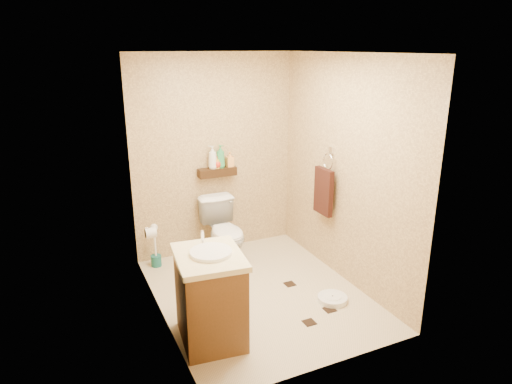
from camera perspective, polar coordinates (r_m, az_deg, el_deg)
name	(u,v)px	position (r m, az deg, el deg)	size (l,w,h in m)	color
ground	(259,293)	(4.86, 0.34, -12.56)	(2.50, 2.50, 0.00)	beige
wall_back	(214,156)	(5.50, -5.21, 4.52)	(2.00, 0.04, 2.40)	tan
wall_front	(333,228)	(3.35, 9.54, -4.47)	(2.00, 0.04, 2.40)	tan
wall_left	(155,197)	(4.07, -12.46, -0.61)	(0.04, 2.50, 2.40)	tan
wall_right	(345,172)	(4.87, 11.08, 2.52)	(0.04, 2.50, 2.40)	tan
ceiling	(259,53)	(4.19, 0.40, 17.03)	(2.00, 2.50, 0.02)	white
wall_shelf	(217,172)	(5.47, -4.88, 2.51)	(0.46, 0.14, 0.10)	#321C0D
floor_accents	(264,296)	(4.82, 0.99, -12.83)	(1.14, 1.32, 0.01)	black
toilet	(225,233)	(5.36, -3.91, -5.08)	(0.42, 0.74, 0.75)	white
vanity	(210,296)	(4.01, -5.74, -12.81)	(0.62, 0.72, 0.94)	brown
bathroom_scale	(332,299)	(4.78, 9.53, -13.02)	(0.36, 0.36, 0.06)	white
toilet_brush	(156,251)	(5.45, -12.44, -7.26)	(0.12, 0.12, 0.53)	#175D59
towel_ring	(324,189)	(5.09, 8.49, 0.34)	(0.12, 0.30, 0.76)	silver
toilet_paper	(151,233)	(4.89, -13.03, -5.00)	(0.12, 0.11, 0.12)	white
bottle_a	(213,157)	(5.40, -5.46, 4.36)	(0.11, 0.11, 0.27)	silver
bottle_b	(216,161)	(5.43, -5.04, 3.85)	(0.08, 0.08, 0.17)	gold
bottle_c	(217,162)	(5.44, -4.90, 3.76)	(0.11, 0.11, 0.15)	red
bottle_d	(220,156)	(5.44, -4.47, 4.47)	(0.11, 0.11, 0.28)	#2F8D52
bottle_e	(230,159)	(5.49, -3.29, 4.12)	(0.08, 0.08, 0.18)	#F0A350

